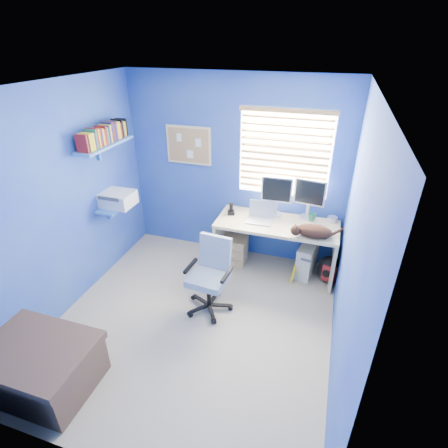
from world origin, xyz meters
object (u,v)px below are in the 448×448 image
(laptop, at_px, (260,214))
(tower_pc, at_px, (307,259))
(desk, at_px, (275,247))
(cat, at_px, (314,231))
(office_chair, at_px, (210,284))

(laptop, distance_m, tower_pc, 0.91)
(desk, height_order, tower_pc, desk)
(desk, distance_m, cat, 0.69)
(cat, xyz_separation_m, office_chair, (-1.06, -0.74, -0.49))
(desk, xyz_separation_m, tower_pc, (0.43, 0.06, -0.14))
(laptop, xyz_separation_m, tower_pc, (0.65, 0.08, -0.62))
(cat, xyz_separation_m, tower_pc, (-0.05, 0.27, -0.59))
(desk, xyz_separation_m, office_chair, (-0.58, -0.95, -0.04))
(laptop, distance_m, cat, 0.73)
(cat, bearing_deg, tower_pc, 81.30)
(cat, relative_size, tower_pc, 0.95)
(laptop, relative_size, cat, 0.77)
(cat, height_order, tower_pc, cat)
(desk, xyz_separation_m, laptop, (-0.22, -0.03, 0.48))
(desk, relative_size, office_chair, 1.76)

